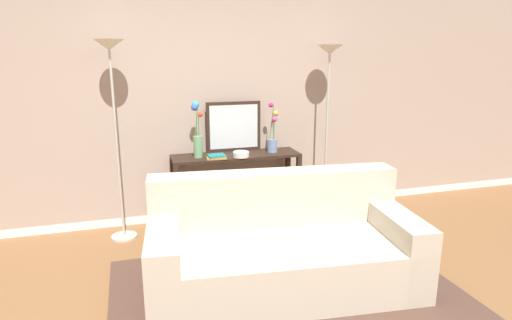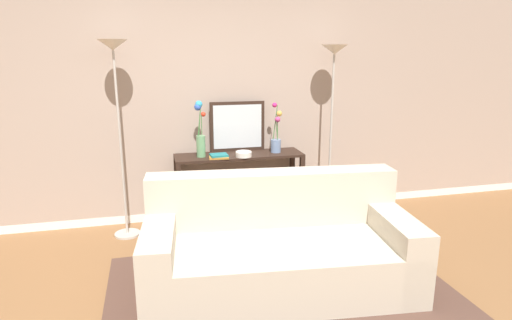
{
  "view_description": "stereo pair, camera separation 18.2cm",
  "coord_description": "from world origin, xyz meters",
  "px_view_note": "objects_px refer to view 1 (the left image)",
  "views": [
    {
      "loc": [
        -0.82,
        -2.47,
        1.86
      ],
      "look_at": [
        0.28,
        1.21,
        0.89
      ],
      "focal_mm": 30.25,
      "sensor_mm": 36.0,
      "label": 1
    },
    {
      "loc": [
        -0.64,
        -2.51,
        1.86
      ],
      "look_at": [
        0.28,
        1.21,
        0.89
      ],
      "focal_mm": 30.25,
      "sensor_mm": 36.0,
      "label": 2
    }
  ],
  "objects_px": {
    "vase_tall_flowers": "(197,134)",
    "fruit_bowl": "(241,154)",
    "floor_lamp_right": "(328,84)",
    "book_row_under_console": "(199,221)",
    "book_stack": "(216,157)",
    "wall_mirror": "(234,127)",
    "vase_short_flowers": "(273,137)",
    "floor_lamp_left": "(112,86)",
    "console_table": "(236,175)",
    "couch": "(282,249)"
  },
  "relations": [
    {
      "from": "couch",
      "to": "floor_lamp_right",
      "type": "height_order",
      "value": "floor_lamp_right"
    },
    {
      "from": "floor_lamp_left",
      "to": "wall_mirror",
      "type": "distance_m",
      "value": 1.35
    },
    {
      "from": "vase_tall_flowers",
      "to": "book_row_under_console",
      "type": "bearing_deg",
      "value": 144.18
    },
    {
      "from": "couch",
      "to": "wall_mirror",
      "type": "distance_m",
      "value": 1.73
    },
    {
      "from": "couch",
      "to": "fruit_bowl",
      "type": "xyz_separation_m",
      "value": [
        -0.01,
        1.27,
        0.5
      ]
    },
    {
      "from": "wall_mirror",
      "to": "fruit_bowl",
      "type": "height_order",
      "value": "wall_mirror"
    },
    {
      "from": "floor_lamp_left",
      "to": "vase_tall_flowers",
      "type": "distance_m",
      "value": 0.96
    },
    {
      "from": "wall_mirror",
      "to": "fruit_bowl",
      "type": "xyz_separation_m",
      "value": [
        0.0,
        -0.29,
        -0.25
      ]
    },
    {
      "from": "vase_short_flowers",
      "to": "book_stack",
      "type": "distance_m",
      "value": 0.68
    },
    {
      "from": "floor_lamp_right",
      "to": "vase_short_flowers",
      "type": "distance_m",
      "value": 0.84
    },
    {
      "from": "floor_lamp_left",
      "to": "fruit_bowl",
      "type": "xyz_separation_m",
      "value": [
        1.24,
        -0.05,
        -0.74
      ]
    },
    {
      "from": "wall_mirror",
      "to": "vase_tall_flowers",
      "type": "relative_size",
      "value": 1.04
    },
    {
      "from": "floor_lamp_left",
      "to": "vase_tall_flowers",
      "type": "height_order",
      "value": "floor_lamp_left"
    },
    {
      "from": "fruit_bowl",
      "to": "book_row_under_console",
      "type": "height_order",
      "value": "fruit_bowl"
    },
    {
      "from": "floor_lamp_left",
      "to": "vase_short_flowers",
      "type": "relative_size",
      "value": 3.63
    },
    {
      "from": "vase_tall_flowers",
      "to": "vase_short_flowers",
      "type": "distance_m",
      "value": 0.83
    },
    {
      "from": "wall_mirror",
      "to": "book_stack",
      "type": "relative_size",
      "value": 2.78
    },
    {
      "from": "book_row_under_console",
      "to": "book_stack",
      "type": "bearing_deg",
      "value": -32.05
    },
    {
      "from": "fruit_bowl",
      "to": "couch",
      "type": "bearing_deg",
      "value": -89.71
    },
    {
      "from": "vase_short_flowers",
      "to": "floor_lamp_left",
      "type": "bearing_deg",
      "value": -177.64
    },
    {
      "from": "floor_lamp_left",
      "to": "vase_short_flowers",
      "type": "height_order",
      "value": "floor_lamp_left"
    },
    {
      "from": "floor_lamp_right",
      "to": "fruit_bowl",
      "type": "xyz_separation_m",
      "value": [
        -1.0,
        -0.05,
        -0.71
      ]
    },
    {
      "from": "wall_mirror",
      "to": "book_stack",
      "type": "bearing_deg",
      "value": -132.65
    },
    {
      "from": "wall_mirror",
      "to": "fruit_bowl",
      "type": "relative_size",
      "value": 3.55
    },
    {
      "from": "book_stack",
      "to": "vase_tall_flowers",
      "type": "bearing_deg",
      "value": 148.27
    },
    {
      "from": "wall_mirror",
      "to": "floor_lamp_right",
      "type": "bearing_deg",
      "value": -13.34
    },
    {
      "from": "console_table",
      "to": "vase_tall_flowers",
      "type": "xyz_separation_m",
      "value": [
        -0.41,
        -0.01,
        0.48
      ]
    },
    {
      "from": "book_stack",
      "to": "fruit_bowl",
      "type": "bearing_deg",
      "value": -1.59
    },
    {
      "from": "console_table",
      "to": "vase_tall_flowers",
      "type": "distance_m",
      "value": 0.63
    },
    {
      "from": "wall_mirror",
      "to": "vase_short_flowers",
      "type": "relative_size",
      "value": 1.12
    },
    {
      "from": "vase_tall_flowers",
      "to": "book_stack",
      "type": "distance_m",
      "value": 0.31
    },
    {
      "from": "console_table",
      "to": "floor_lamp_right",
      "type": "relative_size",
      "value": 0.72
    },
    {
      "from": "vase_tall_flowers",
      "to": "vase_short_flowers",
      "type": "bearing_deg",
      "value": 0.06
    },
    {
      "from": "vase_short_flowers",
      "to": "book_row_under_console",
      "type": "xyz_separation_m",
      "value": [
        -0.84,
        0.01,
        -0.89
      ]
    },
    {
      "from": "vase_short_flowers",
      "to": "fruit_bowl",
      "type": "bearing_deg",
      "value": -163.52
    },
    {
      "from": "vase_tall_flowers",
      "to": "vase_short_flowers",
      "type": "relative_size",
      "value": 1.08
    },
    {
      "from": "vase_short_flowers",
      "to": "fruit_bowl",
      "type": "relative_size",
      "value": 3.17
    },
    {
      "from": "vase_short_flowers",
      "to": "book_row_under_console",
      "type": "bearing_deg",
      "value": 179.38
    },
    {
      "from": "console_table",
      "to": "floor_lamp_left",
      "type": "distance_m",
      "value": 1.58
    },
    {
      "from": "floor_lamp_left",
      "to": "fruit_bowl",
      "type": "height_order",
      "value": "floor_lamp_left"
    },
    {
      "from": "console_table",
      "to": "book_stack",
      "type": "xyz_separation_m",
      "value": [
        -0.24,
        -0.12,
        0.25
      ]
    },
    {
      "from": "vase_tall_flowers",
      "to": "fruit_bowl",
      "type": "distance_m",
      "value": 0.5
    },
    {
      "from": "couch",
      "to": "book_stack",
      "type": "relative_size",
      "value": 10.0
    },
    {
      "from": "console_table",
      "to": "floor_lamp_right",
      "type": "height_order",
      "value": "floor_lamp_right"
    },
    {
      "from": "floor_lamp_right",
      "to": "vase_short_flowers",
      "type": "height_order",
      "value": "floor_lamp_right"
    },
    {
      "from": "vase_tall_flowers",
      "to": "book_stack",
      "type": "relative_size",
      "value": 2.68
    },
    {
      "from": "floor_lamp_right",
      "to": "book_row_under_console",
      "type": "xyz_separation_m",
      "value": [
        -1.45,
        0.08,
        -1.46
      ]
    },
    {
      "from": "couch",
      "to": "vase_short_flowers",
      "type": "bearing_deg",
      "value": 74.45
    },
    {
      "from": "fruit_bowl",
      "to": "book_stack",
      "type": "distance_m",
      "value": 0.26
    },
    {
      "from": "vase_tall_flowers",
      "to": "book_row_under_console",
      "type": "height_order",
      "value": "vase_tall_flowers"
    }
  ]
}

